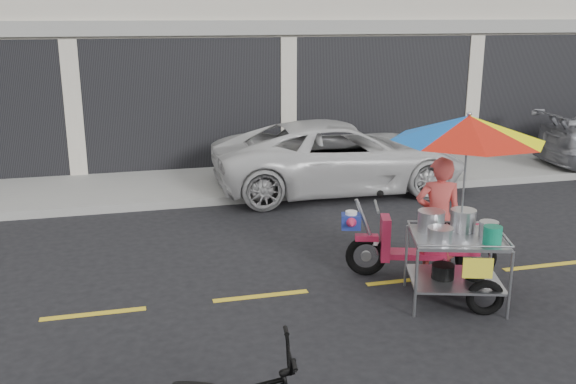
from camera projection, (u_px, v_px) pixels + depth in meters
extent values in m
plane|color=black|center=(409.00, 280.00, 8.44)|extent=(90.00, 90.00, 0.00)
cube|color=gray|center=(300.00, 176.00, 13.55)|extent=(45.00, 3.00, 0.15)
cube|color=black|center=(288.00, 105.00, 14.09)|extent=(35.28, 0.06, 2.90)
cube|color=gray|center=(288.00, 27.00, 13.63)|extent=(36.00, 0.12, 0.30)
cube|color=gold|center=(409.00, 280.00, 8.44)|extent=(42.00, 0.10, 0.01)
imported|color=silver|center=(339.00, 156.00, 12.56)|extent=(4.98, 2.36, 1.37)
torus|color=black|center=(366.00, 256.00, 8.55)|extent=(0.56, 0.26, 0.55)
torus|color=black|center=(476.00, 258.00, 8.48)|extent=(0.56, 0.26, 0.55)
cylinder|color=#9EA0A5|center=(366.00, 256.00, 8.55)|extent=(0.15, 0.10, 0.14)
cylinder|color=#9EA0A5|center=(476.00, 258.00, 8.48)|extent=(0.15, 0.10, 0.14)
cube|color=#BF2044|center=(367.00, 238.00, 8.48)|extent=(0.33, 0.20, 0.08)
cylinder|color=#9EA0A5|center=(367.00, 227.00, 8.44)|extent=(0.35, 0.15, 0.78)
cube|color=#BF2044|center=(385.00, 238.00, 8.46)|extent=(0.21, 0.35, 0.58)
cube|color=#BF2044|center=(417.00, 254.00, 8.50)|extent=(0.82, 0.49, 0.08)
cube|color=#BF2044|center=(451.00, 239.00, 8.42)|extent=(0.77, 0.45, 0.39)
cube|color=black|center=(445.00, 223.00, 8.37)|extent=(0.67, 0.41, 0.10)
cylinder|color=#9EA0A5|center=(377.00, 206.00, 8.35)|extent=(0.19, 0.52, 0.03)
sphere|color=black|center=(380.00, 194.00, 8.50)|extent=(0.10, 0.10, 0.10)
cylinder|color=white|center=(375.00, 243.00, 8.49)|extent=(0.14, 0.14, 0.05)
cube|color=navy|center=(351.00, 221.00, 8.43)|extent=(0.30, 0.28, 0.19)
cylinder|color=white|center=(351.00, 213.00, 8.39)|extent=(0.19, 0.19, 0.05)
cone|color=#BF2044|center=(352.00, 224.00, 8.26)|extent=(0.23, 0.25, 0.17)
torus|color=black|center=(485.00, 298.00, 7.43)|extent=(0.45, 0.22, 0.44)
cylinder|color=#9EA0A5|center=(416.00, 284.00, 7.32)|extent=(0.04, 0.04, 0.82)
cylinder|color=#9EA0A5|center=(406.00, 256.00, 8.16)|extent=(0.04, 0.04, 0.82)
cylinder|color=#9EA0A5|center=(510.00, 286.00, 7.27)|extent=(0.04, 0.04, 0.82)
cylinder|color=#9EA0A5|center=(491.00, 258.00, 8.11)|extent=(0.04, 0.04, 0.82)
cube|color=#9EA0A5|center=(454.00, 279.00, 7.75)|extent=(1.27, 1.14, 0.03)
cube|color=#9EA0A5|center=(458.00, 238.00, 7.61)|extent=(1.27, 1.14, 0.04)
cylinder|color=#9EA0A5|center=(466.00, 246.00, 7.17)|extent=(1.02, 0.34, 0.02)
cylinder|color=#9EA0A5|center=(451.00, 222.00, 8.01)|extent=(1.02, 0.34, 0.02)
cylinder|color=#9EA0A5|center=(413.00, 233.00, 7.62)|extent=(0.28, 0.84, 0.02)
cylinder|color=#9EA0A5|center=(503.00, 234.00, 7.56)|extent=(0.28, 0.84, 0.02)
cylinder|color=#9EA0A5|center=(448.00, 266.00, 8.17)|extent=(0.25, 0.70, 0.04)
cylinder|color=#9EA0A5|center=(450.00, 230.00, 8.04)|extent=(0.25, 0.70, 0.04)
cube|color=yellow|center=(478.00, 268.00, 7.21)|extent=(0.33, 0.12, 0.24)
cylinder|color=#B7B7BC|center=(431.00, 222.00, 7.77)|extent=(0.40, 0.40, 0.23)
cylinder|color=#B7B7BC|center=(463.00, 221.00, 7.77)|extent=(0.38, 0.38, 0.25)
cylinder|color=#B7B7BC|center=(489.00, 229.00, 7.61)|extent=(0.28, 0.28, 0.16)
cylinder|color=#B7B7BC|center=(440.00, 235.00, 7.43)|extent=(0.37, 0.37, 0.15)
cylinder|color=#0E7B58|center=(493.00, 235.00, 7.32)|extent=(0.27, 0.27, 0.21)
cylinder|color=black|center=(443.00, 271.00, 7.73)|extent=(0.34, 0.34, 0.17)
cylinder|color=black|center=(475.00, 273.00, 7.71)|extent=(0.29, 0.29, 0.15)
cylinder|color=#9EA0A5|center=(464.00, 177.00, 7.50)|extent=(0.03, 0.03, 1.45)
sphere|color=#9EA0A5|center=(469.00, 114.00, 7.30)|extent=(0.06, 0.06, 0.06)
imported|color=#CA4440|center=(438.00, 218.00, 8.35)|extent=(0.69, 0.55, 1.64)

